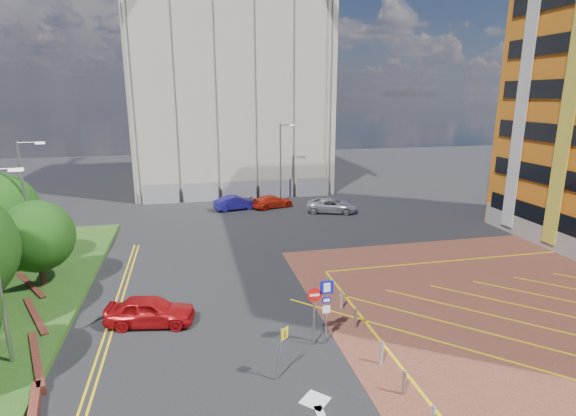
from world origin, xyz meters
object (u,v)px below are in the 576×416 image
object	(u,v)px
warning_sign	(281,347)
car_red_left	(150,311)
car_silver_back	(332,206)
car_red_back	(272,201)
lamp_left_far	(27,203)
car_blue_back	(236,203)
lamp_back	(281,160)
tree_c	(37,236)
sign_cluster	(322,304)

from	to	relation	value
warning_sign	car_red_left	bearing A→B (deg)	133.15
warning_sign	car_silver_back	distance (m)	26.04
warning_sign	car_red_back	size ratio (longest dim) A/B	0.53
lamp_left_far	car_blue_back	size ratio (longest dim) A/B	1.93
lamp_back	car_red_left	world-z (taller)	lamp_back
car_red_back	lamp_back	bearing A→B (deg)	-51.47
tree_c	lamp_back	distance (m)	25.19
lamp_back	car_blue_back	bearing A→B (deg)	-157.37
lamp_left_far	car_red_back	bearing A→B (deg)	39.16
car_blue_back	car_silver_back	distance (m)	9.26
lamp_left_far	car_red_left	world-z (taller)	lamp_left_far
lamp_left_far	car_silver_back	world-z (taller)	lamp_left_far
sign_cluster	car_red_back	size ratio (longest dim) A/B	0.76
car_red_left	car_silver_back	bearing A→B (deg)	-28.95
tree_c	lamp_left_far	world-z (taller)	lamp_left_far
warning_sign	car_blue_back	size ratio (longest dim) A/B	0.54
car_silver_back	warning_sign	bearing A→B (deg)	176.72
tree_c	lamp_left_far	xyz separation A→B (m)	(-0.92, 2.00, 1.47)
sign_cluster	warning_sign	bearing A→B (deg)	-136.92
sign_cluster	car_red_back	distance (m)	25.18
lamp_left_far	sign_cluster	xyz separation A→B (m)	(14.72, -11.02, -2.71)
lamp_back	warning_sign	size ratio (longest dim) A/B	3.56
tree_c	car_silver_back	size ratio (longest dim) A/B	1.03
car_red_back	warning_sign	bearing A→B (deg)	151.85
lamp_left_far	car_red_back	distance (m)	22.54
tree_c	car_red_left	size ratio (longest dim) A/B	1.16
tree_c	car_blue_back	world-z (taller)	tree_c
tree_c	sign_cluster	bearing A→B (deg)	-33.16
lamp_left_far	car_blue_back	world-z (taller)	lamp_left_far
lamp_left_far	car_blue_back	xyz separation A→B (m)	(13.57, 13.94, -3.98)
lamp_back	car_silver_back	xyz separation A→B (m)	(3.83, -5.04, -3.70)
tree_c	lamp_back	xyz separation A→B (m)	(17.58, 18.00, 1.17)
car_red_back	lamp_left_far	bearing A→B (deg)	110.91
sign_cluster	car_red_back	bearing A→B (deg)	84.35
car_red_back	car_blue_back	bearing A→B (deg)	72.66
lamp_left_far	car_blue_back	distance (m)	19.86
sign_cluster	warning_sign	distance (m)	3.14
lamp_back	sign_cluster	bearing A→B (deg)	-97.97
tree_c	car_silver_back	distance (m)	25.16
car_red_left	car_blue_back	distance (m)	22.37
car_blue_back	car_silver_back	size ratio (longest dim) A/B	0.87
sign_cluster	car_red_left	world-z (taller)	sign_cluster
lamp_left_far	lamp_back	bearing A→B (deg)	40.86
warning_sign	car_red_left	size ratio (longest dim) A/B	0.53
car_red_left	car_blue_back	size ratio (longest dim) A/B	1.02
tree_c	sign_cluster	xyz separation A→B (m)	(13.80, -9.02, -1.24)
tree_c	sign_cluster	distance (m)	16.53
car_red_left	car_silver_back	size ratio (longest dim) A/B	0.89
sign_cluster	car_silver_back	bearing A→B (deg)	70.88
tree_c	car_silver_back	bearing A→B (deg)	31.18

